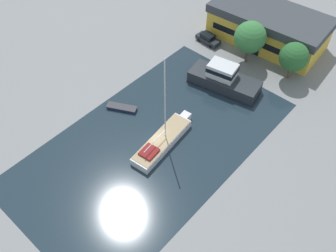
{
  "coord_description": "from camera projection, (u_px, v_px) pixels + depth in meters",
  "views": [
    {
      "loc": [
        22.86,
        -22.64,
        39.78
      ],
      "look_at": [
        0.0,
        2.92,
        1.0
      ],
      "focal_mm": 40.0,
      "sensor_mm": 36.0,
      "label": 1
    }
  ],
  "objects": [
    {
      "name": "quay_tree_by_water",
      "position": [
        294.0,
        57.0,
        56.81
      ],
      "size": [
        4.5,
        4.5,
        6.43
      ],
      "color": "brown",
      "rests_on": "ground"
    },
    {
      "name": "motor_cruiser",
      "position": [
        224.0,
        79.0,
        57.55
      ],
      "size": [
        11.66,
        6.12,
        4.05
      ],
      "rotation": [
        0.0,
        0.0,
        1.76
      ],
      "color": "#23282D",
      "rests_on": "water_canal"
    },
    {
      "name": "ground_plane",
      "position": [
        154.0,
        143.0,
        51.07
      ],
      "size": [
        440.0,
        440.0,
        0.0
      ],
      "primitive_type": "plane",
      "color": "gray"
    },
    {
      "name": "water_canal",
      "position": [
        154.0,
        143.0,
        51.07
      ],
      "size": [
        21.96,
        38.94,
        0.01
      ],
      "primitive_type": "cube",
      "color": "#1E2D38",
      "rests_on": "ground"
    },
    {
      "name": "parked_car",
      "position": [
        208.0,
        39.0,
        65.57
      ],
      "size": [
        4.55,
        2.17,
        1.67
      ],
      "rotation": [
        0.0,
        0.0,
        4.64
      ],
      "color": "#1E2328",
      "rests_on": "ground"
    },
    {
      "name": "quay_tree_near_building",
      "position": [
        250.0,
        37.0,
        59.03
      ],
      "size": [
        5.11,
        5.11,
        7.41
      ],
      "color": "brown",
      "rests_on": "ground"
    },
    {
      "name": "sailboat_moored",
      "position": [
        163.0,
        141.0,
        50.44
      ],
      "size": [
        3.83,
        11.54,
        14.18
      ],
      "rotation": [
        0.0,
        0.0,
        0.11
      ],
      "color": "silver",
      "rests_on": "water_canal"
    },
    {
      "name": "warehouse_building",
      "position": [
        268.0,
        26.0,
        64.31
      ],
      "size": [
        20.4,
        10.94,
        5.89
      ],
      "rotation": [
        0.0,
        0.0,
        0.07
      ],
      "color": "gold",
      "rests_on": "ground"
    },
    {
      "name": "small_dinghy",
      "position": [
        122.0,
        108.0,
        55.15
      ],
      "size": [
        4.59,
        3.22,
        0.5
      ],
      "rotation": [
        0.0,
        0.0,
        5.19
      ],
      "color": "#19234C",
      "rests_on": "water_canal"
    }
  ]
}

